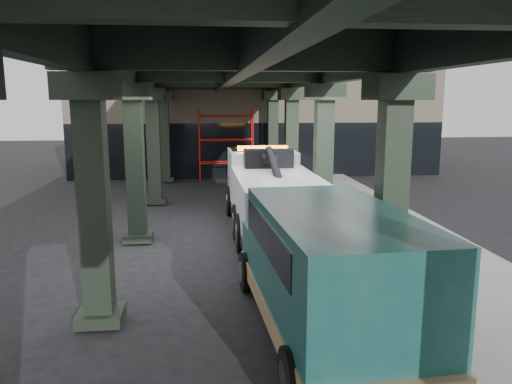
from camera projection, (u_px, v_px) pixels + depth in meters
ground at (249, 258)px, 14.45m from camera, size 90.00×90.00×0.00m
sidewalk at (376, 233)px, 16.85m from camera, size 5.00×40.00×0.15m
lane_stripe at (295, 237)px, 16.57m from camera, size 0.12×38.00×0.01m
viaduct at (230, 68)px, 15.37m from camera, size 7.40×32.00×6.40m
building at (252, 108)px, 33.48m from camera, size 22.00×10.00×8.00m
scaffolding at (226, 143)px, 28.39m from camera, size 3.08×0.88×4.00m
tow_truck at (270, 190)px, 17.27m from camera, size 2.82×9.02×2.94m
towed_van at (327, 268)px, 9.34m from camera, size 2.89×6.53×2.59m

